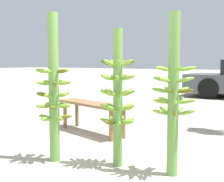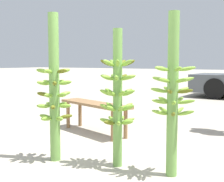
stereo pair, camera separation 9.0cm
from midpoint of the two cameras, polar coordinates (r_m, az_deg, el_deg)
The scene contains 5 objects.
ground_plane at distance 3.24m, azimuth -2.19°, elevation -15.17°, with size 80.00×80.00×0.00m, color #A89E8C.
banana_stalk_left at distance 3.59m, azimuth -9.79°, elevation 0.27°, with size 0.41×0.41×1.68m.
banana_stalk_center at distance 3.34m, azimuth 1.80°, elevation -0.93°, with size 0.40×0.40×1.49m.
banana_stalk_right at distance 3.12m, azimuth 11.85°, elevation -0.56°, with size 0.44×0.44×1.62m.
market_bench at distance 4.97m, azimuth -2.67°, elevation -3.05°, with size 1.48×0.77×0.49m.
Camera 2 is at (1.73, -2.50, 1.14)m, focal length 50.00 mm.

